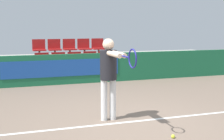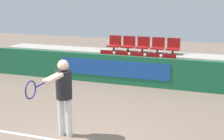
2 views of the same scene
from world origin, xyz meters
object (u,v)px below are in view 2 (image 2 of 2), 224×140
stadium_chair_3 (152,62)px  stadium_chair_8 (158,46)px  stadium_chair_7 (143,45)px  stadium_chair_2 (136,61)px  stadium_chair_1 (121,60)px  stadium_chair_6 (128,44)px  stadium_chair_5 (114,44)px  tennis_player (63,90)px  stadium_chair_0 (106,59)px  stadium_chair_9 (173,47)px  stadium_chair_4 (168,63)px

stadium_chair_3 → stadium_chair_8: bearing=90.0°
stadium_chair_7 → stadium_chair_2: bearing=-90.0°
stadium_chair_1 → stadium_chair_6: stadium_chair_6 is taller
stadium_chair_5 → stadium_chair_3: bearing=-30.9°
stadium_chair_1 → stadium_chair_3: same height
stadium_chair_2 → tennis_player: 4.88m
stadium_chair_8 → stadium_chair_1: bearing=-138.1°
stadium_chair_2 → stadium_chair_3: same height
stadium_chair_1 → stadium_chair_7: 1.22m
stadium_chair_0 → stadium_chair_1: (0.56, 0.00, 0.00)m
stadium_chair_1 → stadium_chair_6: bearing=90.0°
stadium_chair_0 → stadium_chair_9: bearing=24.1°
stadium_chair_1 → stadium_chair_8: (1.12, 1.00, 0.41)m
stadium_chair_4 → stadium_chair_0: bearing=180.0°
stadium_chair_3 → stadium_chair_4: size_ratio=1.00×
stadium_chair_5 → tennis_player: (0.83, -5.86, -0.05)m
stadium_chair_2 → stadium_chair_5: size_ratio=1.00×
stadium_chair_5 → stadium_chair_8: same height
stadium_chair_7 → stadium_chair_8: size_ratio=1.00×
stadium_chair_7 → stadium_chair_8: bearing=0.0°
stadium_chair_8 → stadium_chair_3: bearing=-90.0°
stadium_chair_3 → stadium_chair_7: size_ratio=1.00×
stadium_chair_4 → stadium_chair_9: (0.00, 1.00, 0.41)m
stadium_chair_3 → tennis_player: tennis_player is taller
tennis_player → stadium_chair_7: bearing=86.1°
stadium_chair_8 → stadium_chair_9: same height
stadium_chair_7 → stadium_chair_9: size_ratio=1.00×
stadium_chair_0 → stadium_chair_8: stadium_chair_8 is taller
stadium_chair_5 → tennis_player: tennis_player is taller
stadium_chair_1 → stadium_chair_0: bearing=180.0°
stadium_chair_2 → stadium_chair_4: (1.12, 0.00, 0.00)m
stadium_chair_3 → stadium_chair_8: 1.08m
stadium_chair_3 → stadium_chair_4: bearing=0.0°
stadium_chair_2 → stadium_chair_8: stadium_chair_8 is taller
stadium_chair_3 → stadium_chair_5: stadium_chair_5 is taller
stadium_chair_4 → stadium_chair_6: (-1.68, 1.00, 0.41)m
stadium_chair_3 → stadium_chair_8: stadium_chair_8 is taller
stadium_chair_0 → stadium_chair_1: 0.56m
stadium_chair_3 → tennis_player: 4.95m
stadium_chair_4 → stadium_chair_8: 1.22m
stadium_chair_5 → stadium_chair_7: same height
stadium_chair_0 → tennis_player: tennis_player is taller
stadium_chair_0 → stadium_chair_5: 1.08m
stadium_chair_0 → stadium_chair_3: bearing=0.0°
stadium_chair_0 → stadium_chair_1: size_ratio=1.00×
stadium_chair_0 → stadium_chair_7: 1.56m
stadium_chair_8 → stadium_chair_4: bearing=-60.8°
stadium_chair_2 → tennis_player: (-0.29, -4.86, 0.36)m
stadium_chair_2 → stadium_chair_7: 1.08m
stadium_chair_0 → stadium_chair_3: (1.68, 0.00, 0.00)m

